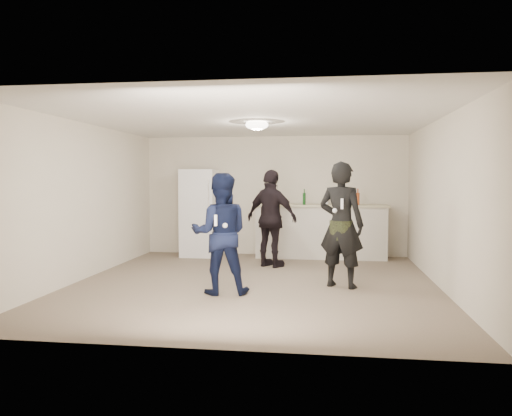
# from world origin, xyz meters

# --- Properties ---
(floor) EXTENTS (6.00, 6.00, 0.00)m
(floor) POSITION_xyz_m (0.00, 0.00, 0.00)
(floor) COLOR #6B5B4C
(floor) RESTS_ON ground
(ceiling) EXTENTS (6.00, 6.00, 0.00)m
(ceiling) POSITION_xyz_m (0.00, 0.00, 2.50)
(ceiling) COLOR silver
(ceiling) RESTS_ON wall_back
(wall_back) EXTENTS (6.00, 0.00, 6.00)m
(wall_back) POSITION_xyz_m (0.00, 3.00, 1.25)
(wall_back) COLOR beige
(wall_back) RESTS_ON floor
(wall_front) EXTENTS (6.00, 0.00, 6.00)m
(wall_front) POSITION_xyz_m (0.00, -3.00, 1.25)
(wall_front) COLOR beige
(wall_front) RESTS_ON floor
(wall_left) EXTENTS (0.00, 6.00, 6.00)m
(wall_left) POSITION_xyz_m (-2.75, 0.00, 1.25)
(wall_left) COLOR beige
(wall_left) RESTS_ON floor
(wall_right) EXTENTS (0.00, 6.00, 6.00)m
(wall_right) POSITION_xyz_m (2.75, 0.00, 1.25)
(wall_right) COLOR beige
(wall_right) RESTS_ON floor
(counter) EXTENTS (2.60, 0.56, 1.05)m
(counter) POSITION_xyz_m (0.98, 2.67, 0.53)
(counter) COLOR beige
(counter) RESTS_ON floor
(counter_top) EXTENTS (2.68, 0.64, 0.04)m
(counter_top) POSITION_xyz_m (0.98, 2.67, 1.07)
(counter_top) COLOR #BBB491
(counter_top) RESTS_ON counter
(fridge) EXTENTS (0.70, 0.70, 1.80)m
(fridge) POSITION_xyz_m (-1.52, 2.60, 0.90)
(fridge) COLOR white
(fridge) RESTS_ON floor
(fridge_handle) EXTENTS (0.02, 0.02, 0.60)m
(fridge_handle) POSITION_xyz_m (-1.24, 2.23, 1.30)
(fridge_handle) COLOR silver
(fridge_handle) RESTS_ON fridge
(ceiling_dome) EXTENTS (0.36, 0.36, 0.16)m
(ceiling_dome) POSITION_xyz_m (0.00, 0.30, 2.45)
(ceiling_dome) COLOR white
(ceiling_dome) RESTS_ON ceiling
(shaker) EXTENTS (0.08, 0.08, 0.17)m
(shaker) POSITION_xyz_m (-0.01, 2.64, 1.18)
(shaker) COLOR #ACACB1
(shaker) RESTS_ON counter_top
(man) EXTENTS (0.92, 0.77, 1.69)m
(man) POSITION_xyz_m (-0.37, -0.72, 0.84)
(man) COLOR #101A43
(man) RESTS_ON floor
(woman) EXTENTS (0.80, 0.67, 1.86)m
(woman) POSITION_xyz_m (1.31, -0.07, 0.93)
(woman) COLOR black
(woman) RESTS_ON floor
(camo_shorts) EXTENTS (0.34, 0.34, 0.28)m
(camo_shorts) POSITION_xyz_m (1.31, -0.07, 0.85)
(camo_shorts) COLOR #293417
(camo_shorts) RESTS_ON woman
(spectator) EXTENTS (1.12, 0.87, 1.77)m
(spectator) POSITION_xyz_m (0.11, 1.50, 0.89)
(spectator) COLOR black
(spectator) RESTS_ON floor
(remote_man) EXTENTS (0.04, 0.04, 0.15)m
(remote_man) POSITION_xyz_m (-0.37, -1.00, 1.05)
(remote_man) COLOR white
(remote_man) RESTS_ON man
(nunchuk_man) EXTENTS (0.07, 0.07, 0.07)m
(nunchuk_man) POSITION_xyz_m (-0.25, -0.97, 0.98)
(nunchuk_man) COLOR silver
(nunchuk_man) RESTS_ON man
(remote_woman) EXTENTS (0.04, 0.04, 0.15)m
(remote_woman) POSITION_xyz_m (1.31, -0.32, 1.25)
(remote_woman) COLOR white
(remote_woman) RESTS_ON woman
(nunchuk_woman) EXTENTS (0.07, 0.07, 0.07)m
(nunchuk_woman) POSITION_xyz_m (1.21, -0.29, 1.15)
(nunchuk_woman) COLOR white
(nunchuk_woman) RESTS_ON woman
(bottle_cluster) EXTENTS (1.12, 0.41, 0.24)m
(bottle_cluster) POSITION_xyz_m (1.27, 2.64, 1.20)
(bottle_cluster) COLOR #14482B
(bottle_cluster) RESTS_ON counter_top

